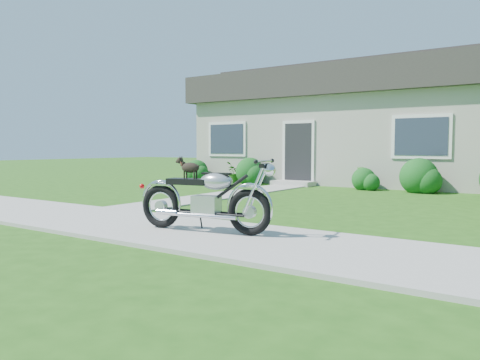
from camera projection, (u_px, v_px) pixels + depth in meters
name	position (u px, v px, depth m)	size (l,w,h in m)	color
ground	(130.00, 225.00, 7.77)	(80.00, 80.00, 0.00)	#235114
sidewalk	(130.00, 224.00, 7.77)	(24.00, 2.20, 0.04)	#9E9B93
walkway	(231.00, 194.00, 12.73)	(1.20, 8.00, 0.03)	#9E9B93
house	(371.00, 124.00, 17.51)	(12.60, 7.03, 4.50)	#AAA699
shrub_row	(349.00, 175.00, 14.47)	(11.22, 1.07, 1.07)	#144D18
potted_plant_left	(235.00, 172.00, 16.94)	(0.69, 0.60, 0.76)	#225616
potted_plant_right	(362.00, 178.00, 14.29)	(0.39, 0.39, 0.69)	#25681C
motorcycle_with_dog	(206.00, 198.00, 6.88)	(2.21, 0.69, 1.09)	black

